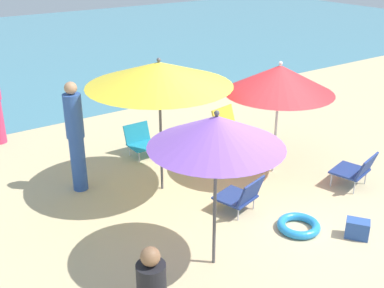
{
  "coord_description": "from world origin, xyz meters",
  "views": [
    {
      "loc": [
        -4.39,
        -4.36,
        3.62
      ],
      "look_at": [
        -0.57,
        1.19,
        0.7
      ],
      "focal_mm": 44.58,
      "sensor_mm": 36.0,
      "label": 1
    }
  ],
  "objects_px": {
    "umbrella_red": "(280,79)",
    "beach_chair_a": "(229,126)",
    "beach_chair_d": "(141,140)",
    "beach_chair_b": "(356,169)",
    "beach_bag": "(357,229)",
    "umbrella_purple": "(216,132)",
    "beach_chair_c": "(242,195)",
    "umbrella_yellow": "(159,74)",
    "person_c": "(76,136)",
    "swim_ring": "(299,226)"
  },
  "relations": [
    {
      "from": "person_c",
      "to": "beach_bag",
      "type": "relative_size",
      "value": 5.86
    },
    {
      "from": "beach_chair_b",
      "to": "beach_bag",
      "type": "height_order",
      "value": "beach_chair_b"
    },
    {
      "from": "beach_chair_c",
      "to": "umbrella_yellow",
      "type": "bearing_deg",
      "value": 8.43
    },
    {
      "from": "beach_chair_d",
      "to": "swim_ring",
      "type": "bearing_deg",
      "value": 9.14
    },
    {
      "from": "umbrella_red",
      "to": "beach_chair_b",
      "type": "bearing_deg",
      "value": -60.08
    },
    {
      "from": "person_c",
      "to": "swim_ring",
      "type": "height_order",
      "value": "person_c"
    },
    {
      "from": "beach_chair_c",
      "to": "beach_chair_d",
      "type": "relative_size",
      "value": 1.24
    },
    {
      "from": "umbrella_yellow",
      "to": "beach_chair_d",
      "type": "distance_m",
      "value": 2.07
    },
    {
      "from": "person_c",
      "to": "umbrella_red",
      "type": "bearing_deg",
      "value": 153.69
    },
    {
      "from": "umbrella_purple",
      "to": "beach_bag",
      "type": "bearing_deg",
      "value": -18.86
    },
    {
      "from": "umbrella_yellow",
      "to": "beach_chair_c",
      "type": "height_order",
      "value": "umbrella_yellow"
    },
    {
      "from": "umbrella_purple",
      "to": "beach_chair_b",
      "type": "height_order",
      "value": "umbrella_purple"
    },
    {
      "from": "beach_chair_a",
      "to": "beach_chair_d",
      "type": "bearing_deg",
      "value": -118.96
    },
    {
      "from": "beach_chair_c",
      "to": "swim_ring",
      "type": "distance_m",
      "value": 0.88
    },
    {
      "from": "beach_chair_c",
      "to": "beach_bag",
      "type": "height_order",
      "value": "beach_chair_c"
    },
    {
      "from": "swim_ring",
      "to": "beach_chair_b",
      "type": "bearing_deg",
      "value": 12.01
    },
    {
      "from": "swim_ring",
      "to": "beach_bag",
      "type": "relative_size",
      "value": 1.97
    },
    {
      "from": "umbrella_purple",
      "to": "swim_ring",
      "type": "bearing_deg",
      "value": -3.23
    },
    {
      "from": "umbrella_yellow",
      "to": "beach_chair_b",
      "type": "height_order",
      "value": "umbrella_yellow"
    },
    {
      "from": "umbrella_red",
      "to": "beach_chair_d",
      "type": "height_order",
      "value": "umbrella_red"
    },
    {
      "from": "umbrella_red",
      "to": "beach_chair_a",
      "type": "xyz_separation_m",
      "value": [
        0.12,
        1.36,
        -1.25
      ]
    },
    {
      "from": "umbrella_yellow",
      "to": "umbrella_purple",
      "type": "xyz_separation_m",
      "value": [
        -0.46,
        -1.95,
        -0.13
      ]
    },
    {
      "from": "beach_chair_b",
      "to": "beach_bag",
      "type": "distance_m",
      "value": 1.44
    },
    {
      "from": "umbrella_red",
      "to": "beach_chair_b",
      "type": "xyz_separation_m",
      "value": [
        0.66,
        -1.15,
        -1.29
      ]
    },
    {
      "from": "umbrella_red",
      "to": "beach_chair_b",
      "type": "height_order",
      "value": "umbrella_red"
    },
    {
      "from": "umbrella_yellow",
      "to": "person_c",
      "type": "bearing_deg",
      "value": 145.97
    },
    {
      "from": "swim_ring",
      "to": "beach_bag",
      "type": "xyz_separation_m",
      "value": [
        0.5,
        -0.56,
        0.07
      ]
    },
    {
      "from": "umbrella_yellow",
      "to": "beach_chair_d",
      "type": "xyz_separation_m",
      "value": [
        0.35,
        1.31,
        -1.56
      ]
    },
    {
      "from": "beach_chair_b",
      "to": "beach_chair_c",
      "type": "distance_m",
      "value": 2.01
    },
    {
      "from": "person_c",
      "to": "beach_chair_d",
      "type": "bearing_deg",
      "value": -159.95
    },
    {
      "from": "umbrella_red",
      "to": "beach_chair_d",
      "type": "distance_m",
      "value": 2.73
    },
    {
      "from": "person_c",
      "to": "swim_ring",
      "type": "xyz_separation_m",
      "value": [
        1.98,
        -2.74,
        -0.83
      ]
    },
    {
      "from": "beach_chair_c",
      "to": "person_c",
      "type": "xyz_separation_m",
      "value": [
        -1.61,
        1.97,
        0.6
      ]
    },
    {
      "from": "beach_chair_b",
      "to": "beach_bag",
      "type": "bearing_deg",
      "value": 114.66
    },
    {
      "from": "umbrella_purple",
      "to": "beach_chair_c",
      "type": "height_order",
      "value": "umbrella_purple"
    },
    {
      "from": "beach_chair_a",
      "to": "beach_bag",
      "type": "bearing_deg",
      "value": -21.38
    },
    {
      "from": "person_c",
      "to": "swim_ring",
      "type": "distance_m",
      "value": 3.48
    },
    {
      "from": "person_c",
      "to": "beach_bag",
      "type": "height_order",
      "value": "person_c"
    },
    {
      "from": "beach_chair_c",
      "to": "swim_ring",
      "type": "bearing_deg",
      "value": -170.24
    },
    {
      "from": "umbrella_yellow",
      "to": "person_c",
      "type": "xyz_separation_m",
      "value": [
        -1.06,
        0.71,
        -0.96
      ]
    },
    {
      "from": "umbrella_red",
      "to": "beach_chair_c",
      "type": "distance_m",
      "value": 1.98
    },
    {
      "from": "umbrella_red",
      "to": "beach_chair_b",
      "type": "distance_m",
      "value": 1.84
    },
    {
      "from": "umbrella_purple",
      "to": "beach_chair_b",
      "type": "bearing_deg",
      "value": 5.03
    },
    {
      "from": "person_c",
      "to": "beach_bag",
      "type": "bearing_deg",
      "value": 123.82
    },
    {
      "from": "beach_chair_d",
      "to": "umbrella_purple",
      "type": "bearing_deg",
      "value": -14.42
    },
    {
      "from": "umbrella_red",
      "to": "swim_ring",
      "type": "xyz_separation_m",
      "value": [
        -0.94,
        -1.49,
        -1.54
      ]
    },
    {
      "from": "umbrella_red",
      "to": "umbrella_purple",
      "type": "xyz_separation_m",
      "value": [
        -2.31,
        -1.41,
        0.11
      ]
    },
    {
      "from": "umbrella_purple",
      "to": "beach_chair_b",
      "type": "distance_m",
      "value": 3.3
    },
    {
      "from": "beach_bag",
      "to": "umbrella_yellow",
      "type": "bearing_deg",
      "value": 118.65
    },
    {
      "from": "umbrella_red",
      "to": "umbrella_yellow",
      "type": "height_order",
      "value": "umbrella_yellow"
    }
  ]
}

